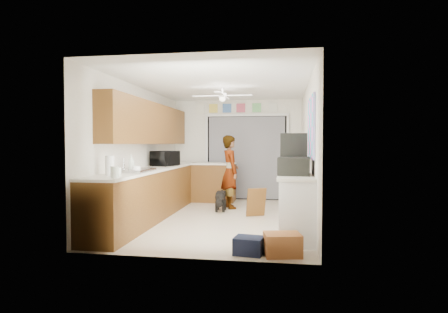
{
  "coord_description": "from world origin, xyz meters",
  "views": [
    {
      "loc": [
        1.15,
        -6.9,
        1.41
      ],
      "look_at": [
        0.0,
        0.4,
        1.15
      ],
      "focal_mm": 30.0,
      "sensor_mm": 36.0,
      "label": 1
    }
  ],
  "objects_px": {
    "cup": "(136,169)",
    "suitcase": "(294,166)",
    "microwave": "(165,158)",
    "paper_towel_roll": "(110,166)",
    "dog": "(221,200)",
    "soap_bottle": "(131,163)",
    "man": "(230,172)",
    "cardboard_box": "(282,245)",
    "navy_crate": "(249,246)"
  },
  "relations": [
    {
      "from": "paper_towel_roll",
      "to": "cardboard_box",
      "type": "relative_size",
      "value": 0.64
    },
    {
      "from": "soap_bottle",
      "to": "dog",
      "type": "height_order",
      "value": "soap_bottle"
    },
    {
      "from": "navy_crate",
      "to": "man",
      "type": "height_order",
      "value": "man"
    },
    {
      "from": "soap_bottle",
      "to": "dog",
      "type": "bearing_deg",
      "value": 55.08
    },
    {
      "from": "paper_towel_roll",
      "to": "suitcase",
      "type": "bearing_deg",
      "value": 12.1
    },
    {
      "from": "suitcase",
      "to": "man",
      "type": "distance_m",
      "value": 2.69
    },
    {
      "from": "cardboard_box",
      "to": "navy_crate",
      "type": "height_order",
      "value": "cardboard_box"
    },
    {
      "from": "soap_bottle",
      "to": "cardboard_box",
      "type": "relative_size",
      "value": 0.63
    },
    {
      "from": "microwave",
      "to": "cup",
      "type": "distance_m",
      "value": 1.82
    },
    {
      "from": "microwave",
      "to": "cup",
      "type": "bearing_deg",
      "value": -161.31
    },
    {
      "from": "paper_towel_roll",
      "to": "navy_crate",
      "type": "xyz_separation_m",
      "value": [
        2.08,
        -0.42,
        -0.97
      ]
    },
    {
      "from": "cup",
      "to": "suitcase",
      "type": "xyz_separation_m",
      "value": [
        2.49,
        0.02,
        0.08
      ]
    },
    {
      "from": "navy_crate",
      "to": "man",
      "type": "distance_m",
      "value": 3.47
    },
    {
      "from": "paper_towel_roll",
      "to": "suitcase",
      "type": "xyz_separation_m",
      "value": [
        2.67,
        0.57,
        -0.01
      ]
    },
    {
      "from": "cup",
      "to": "paper_towel_roll",
      "type": "relative_size",
      "value": 0.47
    },
    {
      "from": "suitcase",
      "to": "dog",
      "type": "xyz_separation_m",
      "value": [
        -1.44,
        1.95,
        -0.84
      ]
    },
    {
      "from": "suitcase",
      "to": "cardboard_box",
      "type": "bearing_deg",
      "value": -95.8
    },
    {
      "from": "man",
      "to": "navy_crate",
      "type": "bearing_deg",
      "value": 169.2
    },
    {
      "from": "cardboard_box",
      "to": "dog",
      "type": "height_order",
      "value": "dog"
    },
    {
      "from": "soap_bottle",
      "to": "cardboard_box",
      "type": "xyz_separation_m",
      "value": [
        2.5,
        -1.2,
        -0.94
      ]
    },
    {
      "from": "cup",
      "to": "navy_crate",
      "type": "height_order",
      "value": "cup"
    },
    {
      "from": "soap_bottle",
      "to": "paper_towel_roll",
      "type": "distance_m",
      "value": 0.78
    },
    {
      "from": "dog",
      "to": "cardboard_box",
      "type": "bearing_deg",
      "value": -69.9
    },
    {
      "from": "microwave",
      "to": "cup",
      "type": "height_order",
      "value": "microwave"
    },
    {
      "from": "cup",
      "to": "cardboard_box",
      "type": "height_order",
      "value": "cup"
    },
    {
      "from": "cup",
      "to": "dog",
      "type": "distance_m",
      "value": 2.36
    },
    {
      "from": "cup",
      "to": "cardboard_box",
      "type": "xyz_separation_m",
      "value": [
        2.32,
        -0.97,
        -0.85
      ]
    },
    {
      "from": "microwave",
      "to": "paper_towel_roll",
      "type": "relative_size",
      "value": 1.97
    },
    {
      "from": "paper_towel_roll",
      "to": "man",
      "type": "height_order",
      "value": "man"
    },
    {
      "from": "cardboard_box",
      "to": "paper_towel_roll",
      "type": "bearing_deg",
      "value": 170.39
    },
    {
      "from": "dog",
      "to": "microwave",
      "type": "bearing_deg",
      "value": -175.8
    },
    {
      "from": "paper_towel_roll",
      "to": "dog",
      "type": "relative_size",
      "value": 0.5
    },
    {
      "from": "soap_bottle",
      "to": "navy_crate",
      "type": "height_order",
      "value": "soap_bottle"
    },
    {
      "from": "navy_crate",
      "to": "soap_bottle",
      "type": "bearing_deg",
      "value": 149.94
    },
    {
      "from": "soap_bottle",
      "to": "navy_crate",
      "type": "bearing_deg",
      "value": -30.06
    },
    {
      "from": "cardboard_box",
      "to": "man",
      "type": "distance_m",
      "value": 3.58
    },
    {
      "from": "navy_crate",
      "to": "dog",
      "type": "height_order",
      "value": "dog"
    },
    {
      "from": "cup",
      "to": "man",
      "type": "distance_m",
      "value": 2.65
    },
    {
      "from": "soap_bottle",
      "to": "paper_towel_roll",
      "type": "xyz_separation_m",
      "value": [
        -0.01,
        -0.78,
        0.0
      ]
    },
    {
      "from": "dog",
      "to": "man",
      "type": "bearing_deg",
      "value": 66.03
    },
    {
      "from": "cardboard_box",
      "to": "navy_crate",
      "type": "bearing_deg",
      "value": 180.0
    },
    {
      "from": "suitcase",
      "to": "man",
      "type": "xyz_separation_m",
      "value": [
        -1.3,
        2.34,
        -0.28
      ]
    },
    {
      "from": "navy_crate",
      "to": "microwave",
      "type": "bearing_deg",
      "value": 125.6
    },
    {
      "from": "microwave",
      "to": "suitcase",
      "type": "relative_size",
      "value": 0.92
    },
    {
      "from": "suitcase",
      "to": "dog",
      "type": "distance_m",
      "value": 2.57
    },
    {
      "from": "microwave",
      "to": "paper_towel_roll",
      "type": "bearing_deg",
      "value": -166.48
    },
    {
      "from": "navy_crate",
      "to": "man",
      "type": "xyz_separation_m",
      "value": [
        -0.71,
        3.33,
        0.68
      ]
    },
    {
      "from": "microwave",
      "to": "paper_towel_roll",
      "type": "xyz_separation_m",
      "value": [
        -0.08,
        -2.37,
        -0.01
      ]
    },
    {
      "from": "soap_bottle",
      "to": "man",
      "type": "height_order",
      "value": "man"
    },
    {
      "from": "microwave",
      "to": "cardboard_box",
      "type": "distance_m",
      "value": 3.82
    }
  ]
}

